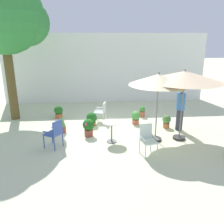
# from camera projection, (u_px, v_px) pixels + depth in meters

# --- Properties ---
(ground_plane) EXTENTS (60.00, 60.00, 0.00)m
(ground_plane) POSITION_uv_depth(u_px,v_px,m) (112.00, 128.00, 9.51)
(ground_plane) COLOR beige
(villa_facade) EXTENTS (10.87, 0.30, 3.67)m
(villa_facade) POSITION_uv_depth(u_px,v_px,m) (106.00, 68.00, 12.89)
(villa_facade) COLOR white
(villa_facade) RESTS_ON ground
(shade_tree) EXTENTS (3.37, 3.21, 5.98)m
(shade_tree) POSITION_uv_depth(u_px,v_px,m) (4.00, 13.00, 9.30)
(shade_tree) COLOR brown
(shade_tree) RESTS_ON ground
(patio_umbrella_0) EXTENTS (2.46, 2.46, 2.49)m
(patio_umbrella_0) POSITION_uv_depth(u_px,v_px,m) (185.00, 77.00, 7.84)
(patio_umbrella_0) COLOR #2D2D2D
(patio_umbrella_0) RESTS_ON ground
(patio_umbrella_1) EXTENTS (1.97, 1.97, 2.40)m
(patio_umbrella_1) POSITION_uv_depth(u_px,v_px,m) (159.00, 80.00, 7.77)
(patio_umbrella_1) COLOR #2D2D2D
(patio_umbrella_1) RESTS_ON ground
(cafe_table_0) EXTENTS (0.64, 0.64, 0.74)m
(cafe_table_0) POSITION_uv_depth(u_px,v_px,m) (112.00, 128.00, 8.14)
(cafe_table_0) COLOR silver
(cafe_table_0) RESTS_ON ground
(patio_chair_0) EXTENTS (0.56, 0.59, 0.84)m
(patio_chair_0) POSITION_uv_depth(u_px,v_px,m) (102.00, 111.00, 10.11)
(patio_chair_0) COLOR silver
(patio_chair_0) RESTS_ON ground
(patio_chair_1) EXTENTS (0.64, 0.64, 0.96)m
(patio_chair_1) POSITION_uv_depth(u_px,v_px,m) (55.00, 132.00, 7.69)
(patio_chair_1) COLOR #334D9E
(patio_chair_1) RESTS_ON ground
(patio_chair_2) EXTENTS (0.52, 0.56, 0.95)m
(patio_chair_2) POSITION_uv_depth(u_px,v_px,m) (147.00, 138.00, 7.29)
(patio_chair_2) COLOR silver
(patio_chair_2) RESTS_ON ground
(potted_plant_0) EXTENTS (0.29, 0.29, 0.69)m
(potted_plant_0) POSITION_uv_depth(u_px,v_px,m) (62.00, 124.00, 9.00)
(potted_plant_0) COLOR brown
(potted_plant_0) RESTS_ON ground
(potted_plant_1) EXTENTS (0.43, 0.43, 0.65)m
(potted_plant_1) POSITION_uv_depth(u_px,v_px,m) (88.00, 127.00, 8.67)
(potted_plant_1) COLOR #974B38
(potted_plant_1) RESTS_ON ground
(potted_plant_2) EXTENTS (0.26, 0.26, 0.49)m
(potted_plant_2) POSITION_uv_depth(u_px,v_px,m) (142.00, 111.00, 10.77)
(potted_plant_2) COLOR #B4593D
(potted_plant_2) RESTS_ON ground
(potted_plant_3) EXTENTS (0.43, 0.43, 0.57)m
(potted_plant_3) POSITION_uv_depth(u_px,v_px,m) (92.00, 119.00, 9.68)
(potted_plant_3) COLOR #9C5330
(potted_plant_3) RESTS_ON ground
(potted_plant_4) EXTENTS (0.38, 0.38, 0.56)m
(potted_plant_4) POSITION_uv_depth(u_px,v_px,m) (136.00, 117.00, 9.88)
(potted_plant_4) COLOR #C06247
(potted_plant_4) RESTS_ON ground
(potted_plant_5) EXTENTS (0.34, 0.34, 0.52)m
(potted_plant_5) POSITION_uv_depth(u_px,v_px,m) (166.00, 121.00, 9.49)
(potted_plant_5) COLOR #C16D3F
(potted_plant_5) RESTS_ON ground
(potted_plant_7) EXTENTS (0.38, 0.38, 0.57)m
(potted_plant_7) POSITION_uv_depth(u_px,v_px,m) (59.00, 112.00, 10.57)
(potted_plant_7) COLOR #AE562D
(potted_plant_7) RESTS_ON ground
(standing_person) EXTENTS (0.32, 0.32, 1.72)m
(standing_person) POSITION_uv_depth(u_px,v_px,m) (180.00, 108.00, 9.08)
(standing_person) COLOR #33333D
(standing_person) RESTS_ON ground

